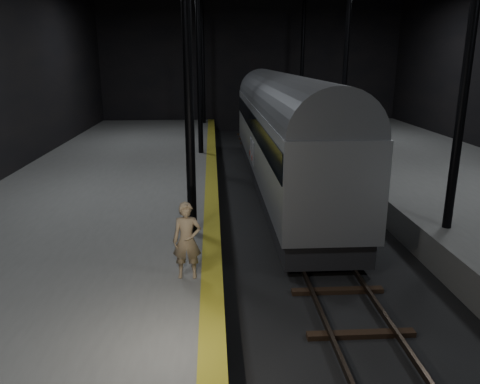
{
  "coord_description": "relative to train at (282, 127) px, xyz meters",
  "views": [
    {
      "loc": [
        -3.19,
        -16.81,
        5.9
      ],
      "look_at": [
        -2.38,
        -3.28,
        2.0
      ],
      "focal_mm": 35.0,
      "sensor_mm": 36.0,
      "label": 1
    }
  ],
  "objects": [
    {
      "name": "woman",
      "position": [
        -3.8,
        -11.06,
        -0.96
      ],
      "size": [
        0.66,
        0.44,
        1.8
      ],
      "primitive_type": "imported",
      "rotation": [
        0.0,
        0.0,
        -0.01
      ],
      "color": "#8D7656",
      "rests_on": "platform_left"
    },
    {
      "name": "ground",
      "position": [
        0.0,
        -4.21,
        -2.86
      ],
      "size": [
        44.0,
        44.0,
        0.0
      ],
      "primitive_type": "plane",
      "color": "black",
      "rests_on": "ground"
    },
    {
      "name": "tactile_strip",
      "position": [
        -3.25,
        -4.21,
        -1.85
      ],
      "size": [
        0.5,
        43.8,
        0.01
      ],
      "primitive_type": "cube",
      "color": "olive",
      "rests_on": "platform_left"
    },
    {
      "name": "platform_left",
      "position": [
        -7.5,
        -4.21,
        -2.36
      ],
      "size": [
        9.0,
        43.8,
        1.0
      ],
      "primitive_type": "cube",
      "color": "#585855",
      "rests_on": "ground"
    },
    {
      "name": "train",
      "position": [
        0.0,
        0.0,
        0.0
      ],
      "size": [
        2.87,
        19.18,
        5.13
      ],
      "color": "#ACAFB4",
      "rests_on": "ground"
    },
    {
      "name": "track",
      "position": [
        0.0,
        -4.21,
        -2.79
      ],
      "size": [
        2.4,
        43.0,
        0.24
      ],
      "color": "#3F3328",
      "rests_on": "ground"
    }
  ]
}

